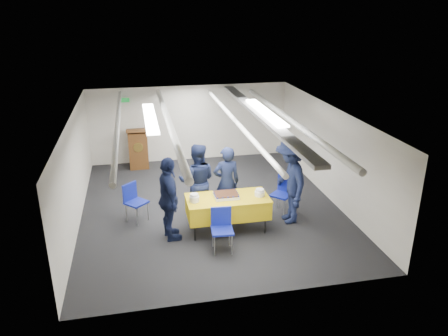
{
  "coord_description": "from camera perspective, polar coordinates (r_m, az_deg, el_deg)",
  "views": [
    {
      "loc": [
        -1.61,
        -9.36,
        4.64
      ],
      "look_at": [
        0.3,
        -0.2,
        1.05
      ],
      "focal_mm": 35.0,
      "sensor_mm": 36.0,
      "label": 1
    }
  ],
  "objects": [
    {
      "name": "ground",
      "position": [
        10.57,
        -1.8,
        -5.06
      ],
      "size": [
        7.0,
        7.0,
        0.0
      ],
      "primitive_type": "plane",
      "color": "black",
      "rests_on": "ground"
    },
    {
      "name": "room_shell",
      "position": [
        10.31,
        -1.8,
        5.06
      ],
      "size": [
        6.0,
        7.0,
        2.3
      ],
      "color": "silver",
      "rests_on": "ground"
    },
    {
      "name": "serving_table",
      "position": [
        9.29,
        0.48,
        -5.06
      ],
      "size": [
        1.74,
        0.84,
        0.77
      ],
      "color": "black",
      "rests_on": "ground"
    },
    {
      "name": "sheet_cake",
      "position": [
        9.21,
        0.28,
        -3.56
      ],
      "size": [
        0.52,
        0.4,
        0.09
      ],
      "color": "white",
      "rests_on": "serving_table"
    },
    {
      "name": "plate_stack_left",
      "position": [
        9.01,
        -3.9,
        -3.93
      ],
      "size": [
        0.2,
        0.2,
        0.17
      ],
      "color": "white",
      "rests_on": "serving_table"
    },
    {
      "name": "plate_stack_right",
      "position": [
        9.28,
        4.68,
        -3.23
      ],
      "size": [
        0.21,
        0.21,
        0.16
      ],
      "color": "white",
      "rests_on": "serving_table"
    },
    {
      "name": "podium",
      "position": [
        13.04,
        -11.13,
        2.6
      ],
      "size": [
        0.62,
        0.53,
        1.25
      ],
      "color": "brown",
      "rests_on": "ground"
    },
    {
      "name": "chair_near",
      "position": [
        8.63,
        -0.31,
        -7.42
      ],
      "size": [
        0.45,
        0.45,
        0.87
      ],
      "color": "gray",
      "rests_on": "ground"
    },
    {
      "name": "chair_right",
      "position": [
        10.22,
        7.74,
        -2.91
      ],
      "size": [
        0.59,
        0.59,
        0.87
      ],
      "color": "gray",
      "rests_on": "ground"
    },
    {
      "name": "chair_left",
      "position": [
        9.94,
        -11.75,
        -3.89
      ],
      "size": [
        0.59,
        0.59,
        0.87
      ],
      "color": "gray",
      "rests_on": "ground"
    },
    {
      "name": "sailor_a",
      "position": [
        9.77,
        0.33,
        -1.9
      ],
      "size": [
        0.63,
        0.43,
        1.68
      ],
      "primitive_type": "imported",
      "rotation": [
        0.0,
        0.0,
        3.2
      ],
      "color": "black",
      "rests_on": "ground"
    },
    {
      "name": "sailor_b",
      "position": [
        9.76,
        -3.52,
        -1.74
      ],
      "size": [
        0.95,
        0.8,
        1.74
      ],
      "primitive_type": "imported",
      "rotation": [
        0.0,
        0.0,
        2.97
      ],
      "color": "black",
      "rests_on": "ground"
    },
    {
      "name": "sailor_c",
      "position": [
        8.9,
        -7.19,
        -4.08
      ],
      "size": [
        0.58,
        1.09,
        1.78
      ],
      "primitive_type": "imported",
      "rotation": [
        0.0,
        0.0,
        1.71
      ],
      "color": "black",
      "rests_on": "ground"
    },
    {
      "name": "sailor_d",
      "position": [
        9.62,
        8.65,
        -1.68
      ],
      "size": [
        0.75,
        1.27,
        1.94
      ],
      "primitive_type": "imported",
      "rotation": [
        0.0,
        0.0,
        -1.59
      ],
      "color": "black",
      "rests_on": "ground"
    }
  ]
}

